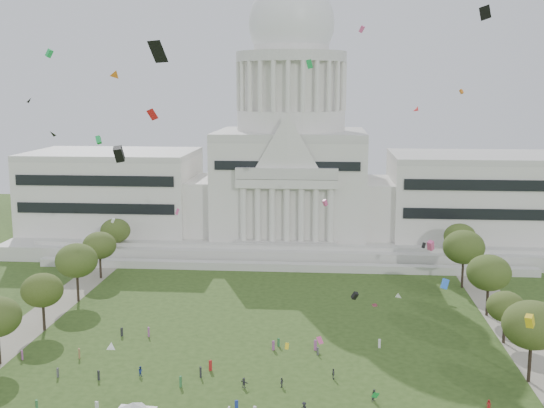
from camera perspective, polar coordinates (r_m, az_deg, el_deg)
capitol at (r=205.31m, az=1.57°, el=2.78°), size 160.00×64.50×91.30m
path_left at (r=141.81m, az=-20.60°, el=-10.36°), size 8.00×160.00×0.04m
path_right at (r=134.08m, az=20.78°, el=-11.55°), size 8.00×160.00×0.04m
row_tree_r_2 at (r=118.46m, az=20.94°, el=-9.44°), size 9.55×9.55×13.58m
row_tree_l_3 at (r=141.09m, az=-18.67°, el=-6.85°), size 8.12×8.12×11.55m
row_tree_r_3 at (r=134.91m, az=18.96°, el=-8.13°), size 7.01×7.01×9.98m
row_tree_l_4 at (r=157.29m, az=-16.04°, el=-4.57°), size 9.29×9.29×13.21m
row_tree_r_4 at (r=148.87m, az=17.69°, el=-5.50°), size 9.19×9.19×13.06m
row_tree_l_5 at (r=174.86m, az=-14.24°, el=-3.38°), size 8.33×8.33×11.85m
row_tree_r_5 at (r=167.56m, az=15.75°, el=-3.49°), size 9.82×9.82×13.96m
row_tree_l_6 at (r=192.19m, az=-12.97°, el=-2.19°), size 8.19×8.19×11.64m
row_tree_r_6 at (r=185.51m, az=15.44°, el=-2.65°), size 8.42×8.42×11.97m
event_tent at (r=100.62m, az=-11.58°, el=-16.41°), size 8.04×8.04×4.24m
person_0 at (r=110.20m, az=17.68°, el=-15.71°), size 0.91×0.79×1.56m
person_2 at (r=108.87m, az=8.56°, el=-15.55°), size 1.05×1.10×1.94m
person_3 at (r=104.24m, az=2.70°, el=-16.68°), size 1.23×1.33×1.86m
person_4 at (r=112.28m, az=0.82°, el=-14.71°), size 0.85×1.08×1.62m
person_5 at (r=112.20m, az=-2.37°, el=-14.71°), size 1.64×1.43×1.70m
person_8 at (r=118.31m, az=-10.95°, el=-13.56°), size 0.94×0.81×1.65m
person_10 at (r=115.50m, az=5.16°, el=-13.97°), size 0.68×1.10×1.79m
distant_crowd at (r=117.22m, az=-7.70°, el=-13.67°), size 63.51×38.35×1.95m
kite_swarm at (r=98.47m, az=-0.66°, el=-0.12°), size 72.32×101.57×56.09m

